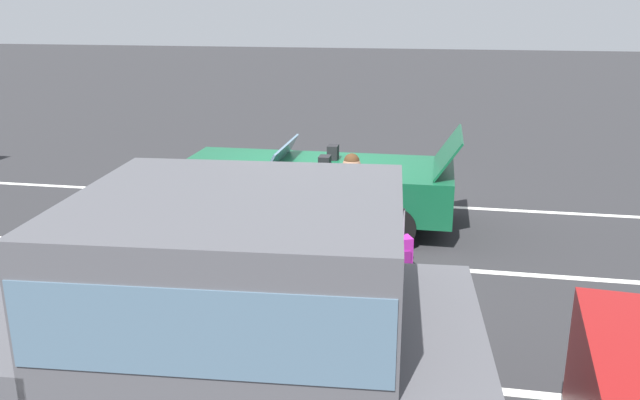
# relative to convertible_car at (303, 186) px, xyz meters

# --- Properties ---
(ground_plane) EXTENTS (80.00, 80.00, 0.00)m
(ground_plane) POSITION_rel_convertible_car_xyz_m (-0.20, 0.00, -0.59)
(ground_plane) COLOR #28282B
(lot_line_near) EXTENTS (18.00, 0.12, 0.01)m
(lot_line_near) POSITION_rel_convertible_car_xyz_m (-0.20, -1.21, -0.59)
(lot_line_near) COLOR silver
(lot_line_near) RESTS_ON ground_plane
(lot_line_mid) EXTENTS (18.00, 0.12, 0.01)m
(lot_line_mid) POSITION_rel_convertible_car_xyz_m (-0.20, 1.49, -0.59)
(lot_line_mid) COLOR silver
(lot_line_mid) RESTS_ON ground_plane
(lot_line_far) EXTENTS (18.00, 0.12, 0.01)m
(lot_line_far) POSITION_rel_convertible_car_xyz_m (-0.20, 4.19, -0.59)
(lot_line_far) COLOR silver
(lot_line_far) RESTS_ON ground_plane
(convertible_car) EXTENTS (4.23, 1.84, 1.49)m
(convertible_car) POSITION_rel_convertible_car_xyz_m (0.00, 0.00, 0.00)
(convertible_car) COLOR #0F4C2D
(convertible_car) RESTS_ON ground_plane
(suitcase_large_black) EXTENTS (0.30, 0.48, 0.74)m
(suitcase_large_black) POSITION_rel_convertible_car_xyz_m (-0.00, 2.61, -0.22)
(suitcase_large_black) COLOR black
(suitcase_large_black) RESTS_ON ground_plane
(suitcase_medium_bright) EXTENTS (0.38, 0.46, 0.96)m
(suitcase_medium_bright) POSITION_rel_convertible_car_xyz_m (-0.61, 3.21, -0.28)
(suitcase_medium_bright) COLOR red
(suitcase_medium_bright) RESTS_ON ground_plane
(suitcase_small_carryon) EXTENTS (0.39, 0.33, 0.86)m
(suitcase_small_carryon) POSITION_rel_convertible_car_xyz_m (-1.57, 1.78, -0.34)
(suitcase_small_carryon) COLOR #991E8C
(suitcase_small_carryon) RESTS_ON ground_plane
(traveler_person) EXTENTS (0.61, 0.24, 1.65)m
(traveler_person) POSITION_rel_convertible_car_xyz_m (-1.05, 2.28, 0.34)
(traveler_person) COLOR black
(traveler_person) RESTS_ON ground_plane
(parked_pickup_truck_near) EXTENTS (5.12, 2.32, 2.10)m
(parked_pickup_truck_near) POSITION_rel_convertible_car_xyz_m (-0.27, 5.61, 0.51)
(parked_pickup_truck_near) COLOR #4C4C51
(parked_pickup_truck_near) RESTS_ON ground_plane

